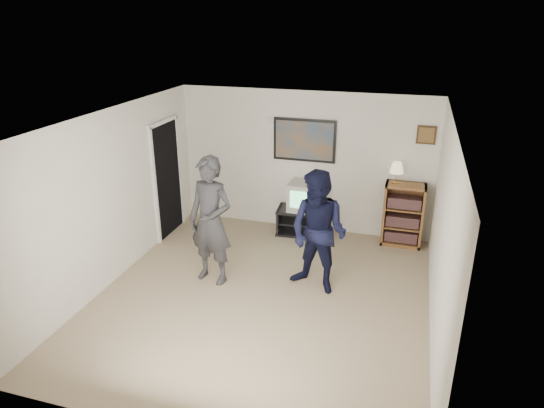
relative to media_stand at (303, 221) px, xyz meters
The scene contains 13 objects.
room_shell 2.14m from the media_stand, 92.17° to the right, with size 4.51×5.00×2.51m.
media_stand is the anchor object (origin of this frame).
crt_television 0.48m from the media_stand, ahead, with size 0.59×0.50×0.50m, color #AFAEA9, non-canonical shape.
bookshelf 1.73m from the media_stand, ahead, with size 0.66×0.38×1.08m, color brown, non-canonical shape.
table_lamp 1.85m from the media_stand, ahead, with size 0.23×0.23×0.37m, color beige, non-canonical shape.
person_tall 2.28m from the media_stand, 115.12° to the right, with size 0.69×0.46×1.90m, color #2B2A2D.
person_short 1.99m from the media_stand, 71.10° to the right, with size 0.86×0.67×1.77m, color black.
controller_left 2.24m from the media_stand, 117.60° to the right, with size 0.04×0.13×0.04m, color white.
controller_right 1.90m from the media_stand, 68.95° to the right, with size 0.04×0.13×0.04m, color white.
poster 1.44m from the media_stand, 106.22° to the left, with size 1.10×0.03×0.75m, color black.
air_vent 1.84m from the media_stand, 158.08° to the left, with size 0.28×0.02×0.14m, color white.
small_picture 2.55m from the media_stand, ahead, with size 0.30×0.03×0.30m, color #32230F.
doorway 2.51m from the media_stand, 164.72° to the right, with size 0.03×0.85×2.00m, color black.
Camera 1 is at (1.78, -5.54, 3.73)m, focal length 32.00 mm.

